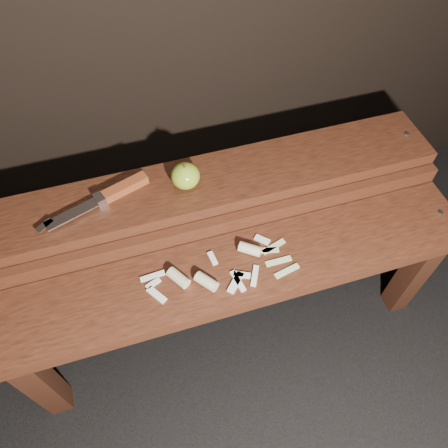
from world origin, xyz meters
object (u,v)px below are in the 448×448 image
object	(u,v)px
bench_rear_tier	(213,201)
knife	(112,194)
bench_front_tier	(238,284)
apple	(185,176)

from	to	relation	value
bench_rear_tier	knife	xyz separation A→B (m)	(-0.25, 0.02, 0.10)
bench_rear_tier	knife	world-z (taller)	knife
bench_rear_tier	bench_front_tier	bearing A→B (deg)	-90.00
bench_rear_tier	apple	world-z (taller)	apple
bench_front_tier	knife	world-z (taller)	knife
bench_rear_tier	apple	size ratio (longest dim) A/B	15.72
bench_front_tier	bench_rear_tier	xyz separation A→B (m)	(0.00, 0.23, 0.06)
apple	knife	bearing A→B (deg)	175.64
bench_front_tier	apple	bearing A→B (deg)	105.74
knife	bench_front_tier	bearing A→B (deg)	-44.68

